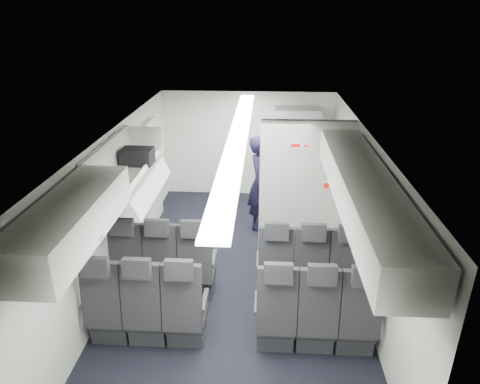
# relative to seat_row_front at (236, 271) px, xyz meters

# --- Properties ---
(cabin_shell) EXTENTS (3.41, 6.01, 2.16)m
(cabin_shell) POSITION_rel_seat_row_front_xyz_m (0.00, 0.53, 0.72)
(cabin_shell) COLOR black
(cabin_shell) RESTS_ON ground
(seat_row_front) EXTENTS (3.33, 0.56, 1.24)m
(seat_row_front) POSITION_rel_seat_row_front_xyz_m (0.00, 0.00, 0.00)
(seat_row_front) COLOR #242327
(seat_row_front) RESTS_ON cabin_shell
(seat_row_mid) EXTENTS (3.33, 0.56, 1.24)m
(seat_row_mid) POSITION_rel_seat_row_front_xyz_m (0.00, -0.90, 0.00)
(seat_row_mid) COLOR #242327
(seat_row_mid) RESTS_ON cabin_shell
(overhead_bin_left_rear) EXTENTS (0.53, 1.80, 0.40)m
(overhead_bin_left_rear) POSITION_rel_seat_row_front_xyz_m (-1.40, -1.47, 1.46)
(overhead_bin_left_rear) COLOR silver
(overhead_bin_left_rear) RESTS_ON cabin_shell
(overhead_bin_left_front_open) EXTENTS (0.64, 1.70, 0.72)m
(overhead_bin_left_front_open) POSITION_rel_seat_row_front_xyz_m (-1.44, 0.28, 1.33)
(overhead_bin_left_front_open) COLOR #9E9E93
(overhead_bin_left_front_open) RESTS_ON cabin_shell
(overhead_bin_right_rear) EXTENTS (0.53, 1.80, 0.40)m
(overhead_bin_right_rear) POSITION_rel_seat_row_front_xyz_m (1.40, -1.47, 1.46)
(overhead_bin_right_rear) COLOR silver
(overhead_bin_right_rear) RESTS_ON cabin_shell
(overhead_bin_right_front) EXTENTS (0.53, 1.70, 0.40)m
(overhead_bin_right_front) POSITION_rel_seat_row_front_xyz_m (1.40, 0.28, 1.46)
(overhead_bin_right_front) COLOR silver
(overhead_bin_right_front) RESTS_ON cabin_shell
(bulkhead_partition) EXTENTS (1.40, 0.15, 2.13)m
(bulkhead_partition) POSITION_rel_seat_row_front_xyz_m (0.98, 1.33, 0.67)
(bulkhead_partition) COLOR silver
(bulkhead_partition) RESTS_ON cabin_shell
(galley_unit) EXTENTS (0.85, 0.52, 1.90)m
(galley_unit) POSITION_rel_seat_row_front_xyz_m (0.95, 3.25, 0.55)
(galley_unit) COLOR #939399
(galley_unit) RESTS_ON cabin_shell
(boarding_door) EXTENTS (0.12, 1.27, 1.86)m
(boarding_door) POSITION_rel_seat_row_front_xyz_m (-1.64, 2.09, 0.55)
(boarding_door) COLOR silver
(boarding_door) RESTS_ON cabin_shell
(flight_attendant) EXTENTS (0.53, 0.69, 1.69)m
(flight_attendant) POSITION_rel_seat_row_front_xyz_m (0.29, 2.05, 0.44)
(flight_attendant) COLOR black
(flight_attendant) RESTS_ON ground
(carry_on_bag) EXTENTS (0.43, 0.30, 0.25)m
(carry_on_bag) POSITION_rel_seat_row_front_xyz_m (-1.37, 0.59, 1.37)
(carry_on_bag) COLOR black
(carry_on_bag) RESTS_ON overhead_bin_left_front_open
(papers) EXTENTS (0.17, 0.10, 0.13)m
(papers) POSITION_rel_seat_row_front_xyz_m (0.48, 2.00, 0.67)
(papers) COLOR white
(papers) RESTS_ON flight_attendant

